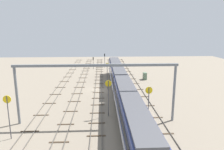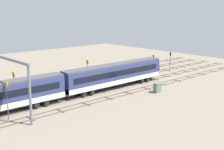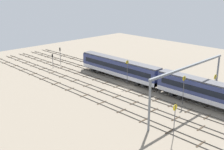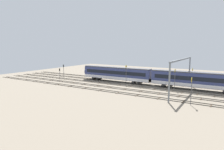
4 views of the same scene
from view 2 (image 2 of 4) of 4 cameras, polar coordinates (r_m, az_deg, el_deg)
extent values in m
plane|color=gray|center=(60.38, -6.31, -2.58)|extent=(111.59, 111.59, 0.00)
cube|color=#59544C|center=(53.14, -0.23, -4.52)|extent=(95.59, 0.07, 0.16)
cube|color=#59544C|center=(54.18, -1.24, -4.19)|extent=(95.59, 0.07, 0.16)
cube|color=#473828|center=(45.68, -15.26, -7.93)|extent=(0.24, 2.40, 0.08)
cube|color=#473828|center=(47.97, -9.87, -6.67)|extent=(0.24, 2.40, 0.08)
cube|color=#473828|center=(50.65, -5.04, -5.49)|extent=(0.24, 2.40, 0.08)
cube|color=#473828|center=(53.67, -0.74, -4.40)|extent=(0.24, 2.40, 0.08)
cube|color=#473828|center=(56.97, 3.07, -3.41)|extent=(0.24, 2.40, 0.08)
cube|color=#473828|center=(60.52, 6.45, -2.51)|extent=(0.24, 2.40, 0.08)
cube|color=#473828|center=(64.26, 9.44, -1.72)|extent=(0.24, 2.40, 0.08)
cube|color=#473828|center=(68.17, 12.09, -1.01)|extent=(0.24, 2.40, 0.08)
cube|color=#473828|center=(72.22, 14.44, -0.37)|extent=(0.24, 2.40, 0.08)
cube|color=#473828|center=(76.38, 16.54, 0.20)|extent=(0.24, 2.40, 0.08)
cube|color=#473828|center=(80.64, 18.43, 0.71)|extent=(0.24, 2.40, 0.08)
cube|color=#473828|center=(84.99, 20.12, 1.16)|extent=(0.24, 2.40, 0.08)
cube|color=#59544C|center=(56.40, -3.24, -3.53)|extent=(95.59, 0.07, 0.16)
cube|color=#59544C|center=(57.48, -4.13, -3.24)|extent=(95.59, 0.07, 0.16)
cube|color=#473828|center=(49.94, -16.40, -6.23)|extent=(0.24, 2.40, 0.08)
cube|color=#473828|center=(51.66, -12.42, -5.38)|extent=(0.24, 2.40, 0.08)
cube|color=#473828|center=(53.61, -8.72, -4.56)|extent=(0.24, 2.40, 0.08)
cube|color=#473828|center=(55.79, -5.30, -3.79)|extent=(0.24, 2.40, 0.08)
cube|color=#473828|center=(58.15, -2.15, -3.07)|extent=(0.24, 2.40, 0.08)
cube|color=#473828|center=(60.69, 0.74, -2.39)|extent=(0.24, 2.40, 0.08)
cube|color=#473828|center=(63.37, 3.39, -1.77)|extent=(0.24, 2.40, 0.08)
cube|color=#473828|center=(66.18, 5.82, -1.19)|extent=(0.24, 2.40, 0.08)
cube|color=#473828|center=(69.11, 8.04, -0.66)|extent=(0.24, 2.40, 0.08)
cube|color=#473828|center=(72.15, 10.08, -0.18)|extent=(0.24, 2.40, 0.08)
cube|color=#473828|center=(75.26, 11.95, 0.27)|extent=(0.24, 2.40, 0.08)
cube|color=#473828|center=(78.46, 13.68, 0.68)|extent=(0.24, 2.40, 0.08)
cube|color=#473828|center=(81.73, 15.26, 1.06)|extent=(0.24, 2.40, 0.08)
cube|color=#473828|center=(85.06, 16.73, 1.41)|extent=(0.24, 2.40, 0.08)
cube|color=#473828|center=(88.44, 18.08, 1.73)|extent=(0.24, 2.40, 0.08)
cube|color=#473828|center=(91.87, 19.33, 2.02)|extent=(0.24, 2.40, 0.08)
cube|color=#59544C|center=(59.80, -5.91, -2.65)|extent=(95.59, 0.07, 0.16)
cube|color=#59544C|center=(60.93, -6.70, -2.38)|extent=(95.59, 0.07, 0.16)
cube|color=#473828|center=(54.22, -17.44, -4.81)|extent=(0.24, 2.40, 0.08)
cube|color=#473828|center=(55.74, -14.01, -4.13)|extent=(0.24, 2.40, 0.08)
cube|color=#473828|center=(57.46, -10.78, -3.48)|extent=(0.24, 2.40, 0.08)
cube|color=#473828|center=(59.36, -7.75, -2.85)|extent=(0.24, 2.40, 0.08)
cube|color=#473828|center=(61.42, -4.92, -2.26)|extent=(0.24, 2.40, 0.08)
cube|color=#473828|center=(63.63, -2.28, -1.70)|extent=(0.24, 2.40, 0.08)
cube|color=#473828|center=(65.96, 0.18, -1.17)|extent=(0.24, 2.40, 0.08)
cube|color=#473828|center=(68.42, 2.46, -0.68)|extent=(0.24, 2.40, 0.08)
cube|color=#473828|center=(70.98, 4.58, -0.23)|extent=(0.24, 2.40, 0.08)
cube|color=#473828|center=(73.63, 6.56, 0.19)|extent=(0.24, 2.40, 0.08)
cube|color=#473828|center=(76.37, 8.39, 0.59)|extent=(0.24, 2.40, 0.08)
cube|color=#473828|center=(79.19, 10.09, 0.95)|extent=(0.24, 2.40, 0.08)
cube|color=#473828|center=(82.07, 11.68, 1.29)|extent=(0.24, 2.40, 0.08)
cube|color=#473828|center=(85.02, 13.15, 1.61)|extent=(0.24, 2.40, 0.08)
cube|color=#473828|center=(88.02, 14.53, 1.90)|extent=(0.24, 2.40, 0.08)
cube|color=#473828|center=(91.07, 15.82, 2.17)|extent=(0.24, 2.40, 0.08)
cube|color=#473828|center=(94.16, 17.02, 2.42)|extent=(0.24, 2.40, 0.08)
cube|color=#59544C|center=(63.33, -8.28, -1.85)|extent=(95.59, 0.07, 0.16)
cube|color=#59544C|center=(64.50, -8.99, -1.61)|extent=(95.59, 0.07, 0.16)
cube|color=#473828|center=(58.49, -18.46, -3.63)|extent=(0.24, 2.40, 0.08)
cube|color=#473828|center=(60.44, -14.31, -2.85)|extent=(0.24, 2.40, 0.08)
cube|color=#473828|center=(62.69, -10.46, -2.12)|extent=(0.24, 2.40, 0.08)
cube|color=#473828|center=(65.22, -6.89, -1.43)|extent=(0.24, 2.40, 0.08)
cube|color=#473828|center=(67.99, -3.60, -0.78)|extent=(0.24, 2.40, 0.08)
cube|color=#473828|center=(70.97, -0.57, -0.19)|extent=(0.24, 2.40, 0.08)
cube|color=#473828|center=(74.15, 2.20, 0.35)|extent=(0.24, 2.40, 0.08)
cube|color=#473828|center=(77.48, 4.73, 0.85)|extent=(0.24, 2.40, 0.08)
cube|color=#473828|center=(80.97, 7.06, 1.30)|extent=(0.24, 2.40, 0.08)
cube|color=#473828|center=(84.58, 9.19, 1.72)|extent=(0.24, 2.40, 0.08)
cube|color=#473828|center=(88.30, 11.14, 2.10)|extent=(0.24, 2.40, 0.08)
cube|color=#473828|center=(92.12, 12.94, 2.44)|extent=(0.24, 2.40, 0.08)
cube|color=#473828|center=(96.02, 14.59, 2.76)|extent=(0.24, 2.40, 0.08)
cube|color=#59544C|center=(66.97, -10.40, -1.14)|extent=(95.59, 0.07, 0.16)
cube|color=#59544C|center=(68.17, -11.03, -0.92)|extent=(95.59, 0.07, 0.16)
cube|color=#473828|center=(63.96, -16.81, -2.16)|extent=(0.24, 2.40, 0.08)
cube|color=#473828|center=(66.29, -12.67, -1.42)|extent=(0.24, 2.40, 0.08)
cube|color=#473828|center=(68.95, -8.84, -0.72)|extent=(0.24, 2.40, 0.08)
cube|color=#473828|center=(71.90, -5.30, -0.08)|extent=(0.24, 2.40, 0.08)
cube|color=#473828|center=(75.11, -2.05, 0.51)|extent=(0.24, 2.40, 0.08)
cube|color=#473828|center=(78.55, 0.92, 1.05)|extent=(0.24, 2.40, 0.08)
cube|color=#473828|center=(82.19, 3.63, 1.54)|extent=(0.24, 2.40, 0.08)
cube|color=#473828|center=(86.00, 6.11, 1.99)|extent=(0.24, 2.40, 0.08)
cube|color=#473828|center=(89.97, 8.38, 2.39)|extent=(0.24, 2.40, 0.08)
cube|color=#473828|center=(94.06, 10.45, 2.76)|extent=(0.24, 2.40, 0.08)
cube|color=#473828|center=(98.28, 12.35, 3.09)|extent=(0.24, 2.40, 0.08)
cube|color=navy|center=(59.86, 0.57, 0.18)|extent=(24.00, 2.90, 3.60)
cube|color=silver|center=(60.16, 0.57, -1.08)|extent=(24.00, 2.94, 0.90)
cube|color=#4C4C51|center=(59.47, 0.58, 2.01)|extent=(24.00, 2.50, 0.30)
cube|color=black|center=(58.72, 1.54, 0.36)|extent=(22.00, 0.04, 1.10)
cube|color=black|center=(60.83, -0.36, 0.79)|extent=(22.00, 0.04, 1.10)
cylinder|color=black|center=(55.14, -6.03, -3.39)|extent=(0.90, 2.70, 0.90)
cylinder|color=black|center=(56.17, -4.54, -3.06)|extent=(0.90, 2.70, 0.90)
cylinder|color=black|center=(65.02, 4.98, -0.91)|extent=(0.90, 2.70, 0.90)
cylinder|color=black|center=(66.32, 6.04, -0.66)|extent=(0.90, 2.70, 0.90)
cylinder|color=black|center=(50.45, -14.76, -5.26)|extent=(0.90, 2.70, 0.90)
cylinder|color=black|center=(51.24, -12.97, -4.89)|extent=(0.90, 2.70, 0.90)
cone|color=silver|center=(69.02, 8.43, 1.55)|extent=(1.60, 3.24, 3.24)
cylinder|color=slate|center=(42.01, -15.28, -3.87)|extent=(0.36, 0.36, 8.25)
cylinder|color=#4C4C51|center=(45.33, -19.25, -4.67)|extent=(0.12, 0.12, 5.62)
cylinder|color=yellow|center=(44.73, -19.42, -1.76)|extent=(0.05, 0.99, 0.99)
cube|color=black|center=(44.74, -19.38, -1.75)|extent=(0.02, 0.45, 0.12)
cylinder|color=#4C4C51|center=(58.51, -4.69, -0.03)|extent=(0.12, 0.12, 5.96)
cylinder|color=yellow|center=(58.02, -4.70, 2.49)|extent=(0.05, 0.82, 0.82)
cube|color=black|center=(58.04, -4.68, 2.49)|extent=(0.02, 0.37, 0.12)
cylinder|color=#4C4C51|center=(51.44, -18.04, -2.52)|extent=(0.12, 0.12, 5.72)
cylinder|color=yellow|center=(50.91, -18.18, 0.12)|extent=(0.05, 0.99, 0.99)
cube|color=black|center=(50.92, -18.15, 0.12)|extent=(0.02, 0.45, 0.12)
cylinder|color=#4C4C51|center=(77.26, 10.95, 2.13)|extent=(0.14, 0.14, 4.04)
cube|color=black|center=(76.87, 11.02, 3.94)|extent=(0.20, 0.32, 0.90)
sphere|color=yellow|center=(76.92, 11.08, 4.09)|extent=(0.20, 0.20, 0.20)
sphere|color=#262626|center=(76.98, 11.06, 3.80)|extent=(0.20, 0.20, 0.20)
cylinder|color=#4C4C51|center=(78.22, 7.80, 2.01)|extent=(0.14, 0.14, 3.10)
cube|color=black|center=(77.88, 7.85, 3.46)|extent=(0.20, 0.32, 0.90)
sphere|color=green|center=(77.93, 7.90, 3.61)|extent=(0.20, 0.20, 0.20)
sphere|color=#262626|center=(78.00, 7.90, 3.32)|extent=(0.20, 0.20, 0.20)
cube|color=#597259|center=(57.65, 8.57, -2.42)|extent=(1.39, 0.87, 1.86)
cube|color=#333333|center=(58.11, 9.03, -2.03)|extent=(0.02, 0.61, 0.24)
camera|label=1|loc=(47.97, -54.98, 4.53)|focal=33.43mm
camera|label=3|loc=(91.23, -47.66, 12.44)|focal=45.43mm
camera|label=4|loc=(99.24, -38.21, 7.53)|focal=31.56mm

